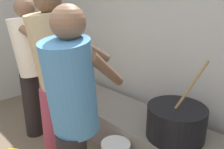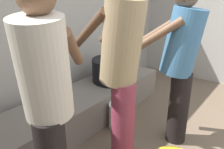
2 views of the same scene
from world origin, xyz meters
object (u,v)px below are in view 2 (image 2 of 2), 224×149
(cooking_pot_main, at_px, (112,70))
(cook_in_tan_shirt, at_px, (121,63))
(cook_in_blue_shirt, at_px, (180,59))
(bucket_white_plastic, at_px, (121,116))
(cook_in_cream_shirt, at_px, (47,96))

(cooking_pot_main, height_order, cook_in_tan_shirt, cook_in_tan_shirt)
(cook_in_blue_shirt, xyz_separation_m, bucket_white_plastic, (-0.17, 0.55, -0.73))
(cook_in_blue_shirt, bearing_deg, cook_in_tan_shirt, 159.87)
(cooking_pot_main, distance_m, cook_in_cream_shirt, 1.63)
(bucket_white_plastic, bearing_deg, cook_in_cream_shirt, -168.03)
(cooking_pot_main, bearing_deg, cook_in_blue_shirt, -101.29)
(cook_in_cream_shirt, distance_m, cook_in_tan_shirt, 0.65)
(cook_in_blue_shirt, bearing_deg, bucket_white_plastic, 106.95)
(cooking_pot_main, distance_m, cook_in_tan_shirt, 1.17)
(cook_in_cream_shirt, distance_m, bucket_white_plastic, 1.35)
(cook_in_cream_shirt, bearing_deg, bucket_white_plastic, 11.97)
(cook_in_cream_shirt, relative_size, cook_in_tan_shirt, 0.94)
(bucket_white_plastic, bearing_deg, cook_in_blue_shirt, -73.05)
(cooking_pot_main, height_order, cook_in_blue_shirt, cook_in_blue_shirt)
(cook_in_tan_shirt, relative_size, bucket_white_plastic, 5.53)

